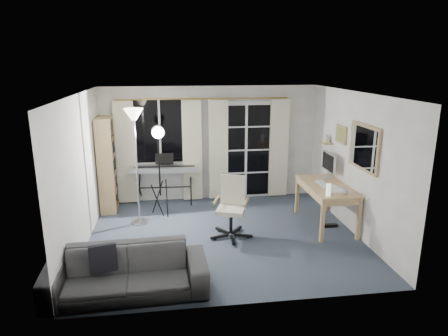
# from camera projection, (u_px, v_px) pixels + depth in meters

# --- Properties ---
(floor) EXTENTS (4.50, 4.00, 0.02)m
(floor) POSITION_uv_depth(u_px,v_px,m) (224.00, 236.00, 6.81)
(floor) COLOR #394554
(floor) RESTS_ON ground
(window) EXTENTS (1.20, 0.08, 1.40)m
(window) POSITION_uv_depth(u_px,v_px,m) (160.00, 131.00, 8.17)
(window) COLOR white
(window) RESTS_ON floor
(french_door) EXTENTS (1.32, 0.09, 2.11)m
(french_door) POSITION_uv_depth(u_px,v_px,m) (246.00, 151.00, 8.53)
(french_door) COLOR white
(french_door) RESTS_ON floor
(curtains) EXTENTS (3.60, 0.07, 2.13)m
(curtains) POSITION_uv_depth(u_px,v_px,m) (205.00, 150.00, 8.31)
(curtains) COLOR gold
(curtains) RESTS_ON floor
(bookshelf) EXTENTS (0.33, 0.87, 1.86)m
(bookshelf) POSITION_uv_depth(u_px,v_px,m) (106.00, 166.00, 7.87)
(bookshelf) COLOR #A68558
(bookshelf) RESTS_ON floor
(torchiere_lamp) EXTENTS (0.36, 0.36, 2.10)m
(torchiere_lamp) POSITION_uv_depth(u_px,v_px,m) (135.00, 132.00, 6.91)
(torchiere_lamp) COLOR #B2B2B7
(torchiere_lamp) RESTS_ON floor
(keyboard_piano) EXTENTS (1.39, 0.71, 1.00)m
(keyboard_piano) POSITION_uv_depth(u_px,v_px,m) (164.00, 169.00, 8.11)
(keyboard_piano) COLOR black
(keyboard_piano) RESTS_ON floor
(studio_light) EXTENTS (0.33, 0.36, 1.80)m
(studio_light) POSITION_uv_depth(u_px,v_px,m) (158.00, 143.00, 7.30)
(studio_light) COLOR black
(studio_light) RESTS_ON floor
(office_chair) EXTENTS (0.72, 0.72, 1.03)m
(office_chair) POSITION_uv_depth(u_px,v_px,m) (232.00, 201.00, 6.72)
(office_chair) COLOR black
(office_chair) RESTS_ON floor
(desk) EXTENTS (0.72, 1.42, 0.76)m
(desk) POSITION_uv_depth(u_px,v_px,m) (327.00, 190.00, 7.09)
(desk) COLOR tan
(desk) RESTS_ON floor
(monitor) EXTENTS (0.18, 0.55, 0.48)m
(monitor) POSITION_uv_depth(u_px,v_px,m) (329.00, 163.00, 7.45)
(monitor) COLOR silver
(monitor) RESTS_ON desk
(desk_clutter) EXTENTS (0.45, 0.86, 0.96)m
(desk_clutter) POSITION_uv_depth(u_px,v_px,m) (328.00, 198.00, 6.88)
(desk_clutter) COLOR white
(desk_clutter) RESTS_ON desk
(mug) EXTENTS (0.12, 0.10, 0.12)m
(mug) POSITION_uv_depth(u_px,v_px,m) (345.00, 190.00, 6.59)
(mug) COLOR silver
(mug) RESTS_ON desk
(wall_mirror) EXTENTS (0.04, 0.94, 0.74)m
(wall_mirror) POSITION_uv_depth(u_px,v_px,m) (364.00, 147.00, 6.37)
(wall_mirror) COLOR #A68558
(wall_mirror) RESTS_ON floor
(framed_print) EXTENTS (0.03, 0.42, 0.32)m
(framed_print) POSITION_uv_depth(u_px,v_px,m) (341.00, 134.00, 7.22)
(framed_print) COLOR #A68558
(framed_print) RESTS_ON floor
(wall_shelf) EXTENTS (0.16, 0.30, 0.18)m
(wall_shelf) POSITION_uv_depth(u_px,v_px,m) (326.00, 140.00, 7.74)
(wall_shelf) COLOR #A68558
(wall_shelf) RESTS_ON floor
(sofa) EXTENTS (2.05, 0.66, 0.79)m
(sofa) POSITION_uv_depth(u_px,v_px,m) (126.00, 265.00, 5.03)
(sofa) COLOR #29292B
(sofa) RESTS_ON floor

